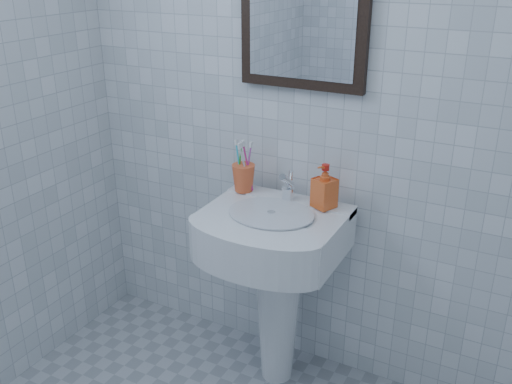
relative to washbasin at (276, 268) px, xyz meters
The scene contains 6 objects.
wall_back 0.74m from the washbasin, 64.85° to the left, with size 2.20×0.02×2.50m, color white.
washbasin is the anchor object (origin of this frame).
faucet 0.33m from the washbasin, 90.00° to the left, with size 0.05×0.11×0.13m.
toothbrush_cup 0.39m from the washbasin, 153.89° to the left, with size 0.09×0.09×0.11m, color #E7592C, non-canonical shape.
soap_dispenser 0.39m from the washbasin, 33.33° to the left, with size 0.08×0.08×0.17m, color red.
wall_mirror 1.02m from the washbasin, 90.00° to the left, with size 0.50×0.04×0.62m.
Camera 1 is at (0.75, -0.81, 1.72)m, focal length 40.00 mm.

